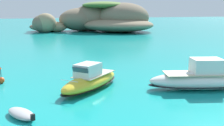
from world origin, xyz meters
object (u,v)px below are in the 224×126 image
(motorboat_white, at_px, (201,79))
(dinghy_tender, at_px, (21,114))
(islet_large, at_px, (109,19))
(motorboat_yellow, at_px, (90,80))
(channel_buoy, at_px, (1,80))
(islet_small, at_px, (47,25))

(motorboat_white, relative_size, dinghy_tender, 3.14)
(islet_large, bearing_deg, motorboat_yellow, -108.23)
(channel_buoy, bearing_deg, islet_large, 64.28)
(islet_small, bearing_deg, motorboat_yellow, -91.36)
(islet_small, relative_size, motorboat_white, 1.68)
(motorboat_yellow, xyz_separation_m, channel_buoy, (-7.01, 3.98, -0.38))
(islet_small, distance_m, motorboat_white, 64.09)
(channel_buoy, bearing_deg, dinghy_tender, -78.83)
(motorboat_yellow, distance_m, motorboat_white, 8.95)
(islet_small, xyz_separation_m, motorboat_yellow, (-1.45, -60.97, -1.22))
(islet_large, bearing_deg, islet_small, 172.38)
(motorboat_yellow, bearing_deg, dinghy_tender, -138.65)
(islet_large, xyz_separation_m, motorboat_white, (-10.76, -61.30, -2.55))
(motorboat_white, bearing_deg, channel_buoy, 156.67)
(channel_buoy, bearing_deg, motorboat_yellow, -29.60)
(islet_large, relative_size, islet_small, 2.15)
(islet_small, relative_size, dinghy_tender, 5.28)
(dinghy_tender, height_order, channel_buoy, channel_buoy)
(motorboat_yellow, height_order, dinghy_tender, motorboat_yellow)
(islet_large, bearing_deg, dinghy_tender, -111.25)
(islet_large, height_order, islet_small, islet_large)
(islet_large, distance_m, islet_small, 18.06)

